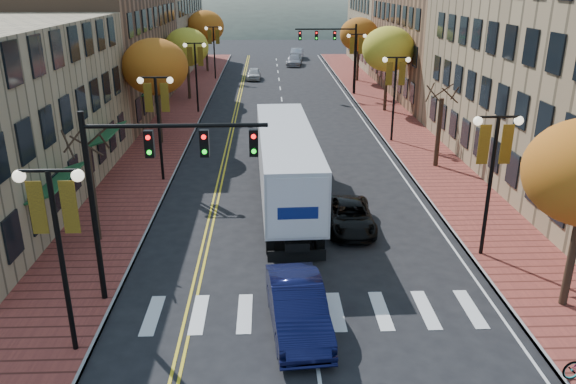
{
  "coord_description": "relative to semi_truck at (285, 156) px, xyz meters",
  "views": [
    {
      "loc": [
        -1.41,
        -14.91,
        10.89
      ],
      "look_at": [
        -0.56,
        8.18,
        2.2
      ],
      "focal_mm": 35.0,
      "sensor_mm": 36.0,
      "label": 1
    }
  ],
  "objects": [
    {
      "name": "sidewalk_right",
      "position": [
        9.54,
        19.36,
        -2.27
      ],
      "size": [
        4.0,
        85.0,
        0.15
      ],
      "primitive_type": "cube",
      "color": "brown",
      "rests_on": "ground"
    },
    {
      "name": "tree_left_a",
      "position": [
        -8.46,
        -5.14,
        -0.1
      ],
      "size": [
        0.28,
        0.28,
        4.2
      ],
      "color": "#382619",
      "rests_on": "sidewalk_left"
    },
    {
      "name": "black_suv",
      "position": [
        2.93,
        -4.09,
        -1.72
      ],
      "size": [
        2.2,
        4.57,
        1.25
      ],
      "primitive_type": "imported",
      "rotation": [
        0.0,
        0.0,
        -0.03
      ],
      "color": "black",
      "rests_on": "ground"
    },
    {
      "name": "navy_sedan",
      "position": [
        0.04,
        -12.1,
        -1.53
      ],
      "size": [
        2.16,
        5.11,
        1.64
      ],
      "primitive_type": "imported",
      "rotation": [
        0.0,
        0.0,
        0.09
      ],
      "color": "#0D1037",
      "rests_on": "ground"
    },
    {
      "name": "sidewalk_left",
      "position": [
        -8.46,
        19.36,
        -2.27
      ],
      "size": [
        4.0,
        85.0,
        0.15
      ],
      "primitive_type": "cube",
      "color": "brown",
      "rests_on": "ground"
    },
    {
      "name": "tree_right_b",
      "position": [
        9.54,
        4.86,
        -0.1
      ],
      "size": [
        0.28,
        0.28,
        4.2
      ],
      "color": "#382619",
      "rests_on": "sidewalk_right"
    },
    {
      "name": "lamp_left_b",
      "position": [
        -6.96,
        2.86,
        1.95
      ],
      "size": [
        1.96,
        0.36,
        6.05
      ],
      "color": "black",
      "rests_on": "ground"
    },
    {
      "name": "lamp_right_b",
      "position": [
        8.04,
        10.86,
        1.95
      ],
      "size": [
        1.96,
        0.36,
        6.05
      ],
      "color": "black",
      "rests_on": "ground"
    },
    {
      "name": "lamp_left_d",
      "position": [
        -6.96,
        38.86,
        1.95
      ],
      "size": [
        1.96,
        0.36,
        6.05
      ],
      "color": "black",
      "rests_on": "ground"
    },
    {
      "name": "building_left_far",
      "position": [
        -16.46,
        47.86,
        2.4
      ],
      "size": [
        12.0,
        26.0,
        9.5
      ],
      "primitive_type": "cube",
      "color": "#9E8966",
      "rests_on": "ground"
    },
    {
      "name": "lamp_right_c",
      "position": [
        8.04,
        28.86,
        1.95
      ],
      "size": [
        1.96,
        0.36,
        6.05
      ],
      "color": "black",
      "rests_on": "ground"
    },
    {
      "name": "tree_right_c",
      "position": [
        9.54,
        20.86,
        3.1
      ],
      "size": [
        4.48,
        4.48,
        7.21
      ],
      "color": "#382619",
      "rests_on": "sidewalk_right"
    },
    {
      "name": "traffic_mast_far",
      "position": [
        6.02,
        28.86,
        2.58
      ],
      "size": [
        6.1,
        0.34,
        7.0
      ],
      "color": "black",
      "rests_on": "ground"
    },
    {
      "name": "semi_truck",
      "position": [
        0.0,
        0.0,
        0.0
      ],
      "size": [
        3.11,
        16.14,
        4.01
      ],
      "rotation": [
        0.0,
        0.0,
        0.03
      ],
      "color": "black",
      "rests_on": "ground"
    },
    {
      "name": "building_right_mid",
      "position": [
        19.04,
        28.86,
        2.65
      ],
      "size": [
        15.0,
        24.0,
        10.0
      ],
      "primitive_type": "cube",
      "color": "brown",
      "rests_on": "ground"
    },
    {
      "name": "traffic_mast_near",
      "position": [
        -4.93,
        -10.14,
        2.58
      ],
      "size": [
        6.1,
        0.35,
        7.0
      ],
      "color": "black",
      "rests_on": "ground"
    },
    {
      "name": "tree_left_c",
      "position": [
        -8.46,
        26.86,
        2.71
      ],
      "size": [
        4.16,
        4.16,
        6.69
      ],
      "color": "#382619",
      "rests_on": "sidewalk_left"
    },
    {
      "name": "car_far_oncoming",
      "position": [
        3.71,
        57.82,
        -1.56
      ],
      "size": [
        2.31,
        4.96,
        1.57
      ],
      "primitive_type": "imported",
      "rotation": [
        0.0,
        0.0,
        3.0
      ],
      "color": "#B4B4BC",
      "rests_on": "ground"
    },
    {
      "name": "tree_left_d",
      "position": [
        -8.46,
        44.86,
        3.26
      ],
      "size": [
        4.61,
        4.61,
        7.42
      ],
      "color": "#382619",
      "rests_on": "sidewalk_left"
    },
    {
      "name": "car_far_silver",
      "position": [
        2.91,
        50.42,
        -1.64
      ],
      "size": [
        2.64,
        5.12,
        1.42
      ],
      "primitive_type": "imported",
      "rotation": [
        0.0,
        0.0,
        -0.14
      ],
      "color": "#97969D",
      "rests_on": "ground"
    },
    {
      "name": "building_left_mid",
      "position": [
        -16.46,
        22.86,
        3.15
      ],
      "size": [
        12.0,
        24.0,
        11.0
      ],
      "primitive_type": "cube",
      "color": "brown",
      "rests_on": "ground"
    },
    {
      "name": "lamp_left_a",
      "position": [
        -6.96,
        -13.14,
        1.95
      ],
      "size": [
        1.96,
        0.36,
        6.05
      ],
      "color": "black",
      "rests_on": "ground"
    },
    {
      "name": "building_right_far",
      "position": [
        19.04,
        50.86,
        3.15
      ],
      "size": [
        15.0,
        20.0,
        11.0
      ],
      "primitive_type": "cube",
      "color": "#9E8966",
      "rests_on": "ground"
    },
    {
      "name": "tree_right_d",
      "position": [
        9.54,
        36.86,
        2.94
      ],
      "size": [
        4.35,
        4.35,
        7.0
      ],
      "color": "#382619",
      "rests_on": "sidewalk_right"
    },
    {
      "name": "lamp_left_c",
      "position": [
        -6.96,
        20.86,
        1.95
      ],
      "size": [
        1.96,
        0.36,
        6.05
      ],
      "color": "black",
      "rests_on": "ground"
    },
    {
      "name": "car_far_white",
      "position": [
        -2.43,
        38.85,
        -1.67
      ],
      "size": [
        1.66,
        3.99,
        1.35
      ],
      "primitive_type": "imported",
      "rotation": [
        0.0,
        0.0,
        -0.02
      ],
      "color": "silver",
      "rests_on": "ground"
    },
    {
      "name": "tree_left_b",
      "position": [
        -8.46,
        10.86,
        3.1
      ],
      "size": [
        4.48,
        4.48,
        7.21
      ],
      "color": "#382619",
      "rests_on": "sidewalk_left"
    },
    {
      "name": "lamp_right_a",
      "position": [
        8.04,
        -7.14,
        1.95
      ],
      "size": [
        1.96,
        0.36,
        6.05
      ],
      "color": "black",
      "rests_on": "ground"
    },
    {
      "name": "ground",
      "position": [
        0.54,
        -13.14,
        -2.35
      ],
      "size": [
        200.0,
        200.0,
        0.0
      ],
      "primitive_type": "plane",
      "color": "black",
      "rests_on": "ground"
    }
  ]
}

